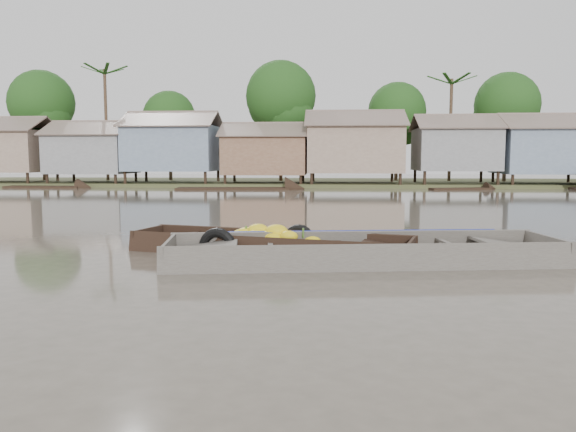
{
  "coord_description": "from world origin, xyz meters",
  "views": [
    {
      "loc": [
        0.5,
        -10.61,
        2.08
      ],
      "look_at": [
        -0.32,
        1.53,
        0.8
      ],
      "focal_mm": 35.0,
      "sensor_mm": 36.0,
      "label": 1
    }
  ],
  "objects": [
    {
      "name": "viewer_boat",
      "position": [
        1.25,
        0.52,
        0.07
      ],
      "size": [
        7.98,
        3.06,
        0.63
      ],
      "rotation": [
        0.0,
        0.0,
        0.14
      ],
      "color": "#48433D",
      "rests_on": "ground"
    },
    {
      "name": "ground",
      "position": [
        0.0,
        0.0,
        0.0
      ],
      "size": [
        120.0,
        120.0,
        0.0
      ],
      "primitive_type": "plane",
      "color": "#4D463B",
      "rests_on": "ground"
    },
    {
      "name": "distant_boats",
      "position": [
        12.8,
        24.22,
        0.21
      ],
      "size": [
        49.36,
        16.45,
        1.38
      ],
      "color": "black",
      "rests_on": "ground"
    },
    {
      "name": "riverbank",
      "position": [
        3.03,
        31.86,
        3.07
      ],
      "size": [
        120.0,
        12.47,
        10.22
      ],
      "color": "#384723",
      "rests_on": "ground"
    },
    {
      "name": "banana_boat",
      "position": [
        -0.83,
        1.37,
        0.18
      ],
      "size": [
        6.34,
        3.02,
        0.89
      ],
      "rotation": [
        0.0,
        0.0,
        -0.26
      ],
      "color": "black",
      "rests_on": "ground"
    }
  ]
}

